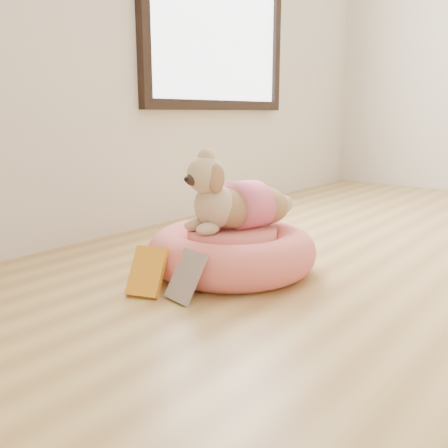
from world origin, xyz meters
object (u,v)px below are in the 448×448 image
Objects in this scene: book_yellow at (147,272)px; book_white at (186,276)px; dog at (234,187)px; pet_bed at (232,251)px.

book_white is at bearing -2.81° from book_yellow.
dog is 2.48× the size of book_white.
pet_bed is at bearing 59.48° from book_yellow.
pet_bed is at bearing 112.49° from book_white.
pet_bed reaches higher than book_yellow.
book_white is (0.08, -0.37, -0.25)m from dog.
pet_bed is 0.26m from dog.
pet_bed is 3.71× the size of book_yellow.
book_yellow is at bearing -101.37° from pet_bed.
dog is 2.48× the size of book_yellow.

